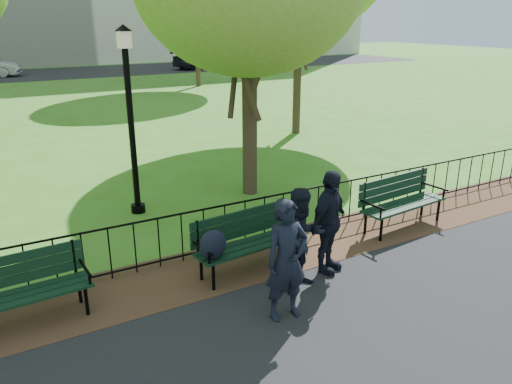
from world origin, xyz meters
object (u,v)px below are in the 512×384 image
park_bench_main (233,239)px  park_bench_right_a (400,196)px  person_left (287,260)px  person_right (329,222)px  lamppost (130,115)px  sedan_dark (202,60)px  person_mid (302,239)px  park_bench_left_a (15,284)px

park_bench_main → park_bench_right_a: (3.77, 0.21, -0.03)m
park_bench_right_a → person_left: person_left is taller
park_bench_main → person_right: size_ratio=1.13×
park_bench_right_a → person_left: bearing=-162.0°
lamppost → sedan_dark: lamppost is taller
person_left → sedan_dark: bearing=70.8°
person_left → person_right: size_ratio=1.01×
park_bench_right_a → person_mid: (-3.02, -0.99, 0.17)m
lamppost → person_left: bearing=-83.1°
park_bench_main → person_right: person_right is taller
person_mid → park_bench_right_a: bearing=18.4°
lamppost → park_bench_left_a: bearing=-128.8°
park_bench_main → lamppost: bearing=92.6°
park_bench_left_a → lamppost: 4.42m
park_bench_main → person_mid: size_ratio=1.22×
park_bench_left_a → sedan_dark: 35.59m
park_bench_main → park_bench_left_a: park_bench_main is taller
person_mid → person_right: size_ratio=0.93×
person_right → sedan_dark: bearing=44.7°
sedan_dark → person_right: bearing=150.7°
park_bench_main → park_bench_right_a: park_bench_right_a is taller
park_bench_main → person_mid: 1.09m
lamppost → sedan_dark: (13.96, 28.24, -1.36)m
park_bench_left_a → person_left: 3.60m
person_left → sedan_dark: 35.72m
park_bench_main → lamppost: lamppost is taller
lamppost → park_bench_right_a: bearing=-37.7°
person_left → park_bench_left_a: bearing=155.9°
park_bench_left_a → park_bench_right_a: 6.87m
park_bench_right_a → person_left: 4.00m
person_mid → sedan_dark: 34.93m
lamppost → person_mid: size_ratio=2.41×
person_left → park_bench_right_a: bearing=26.1°
park_bench_right_a → person_right: bearing=-166.6°
park_bench_right_a → person_right: person_right is taller
park_bench_right_a → person_right: 2.51m
park_bench_main → person_mid: bearing=-52.1°
person_left → person_mid: 0.88m
park_bench_right_a → lamppost: size_ratio=0.52×
person_left → person_mid: size_ratio=1.08×
park_bench_left_a → person_right: size_ratio=1.11×
lamppost → sedan_dark: bearing=63.7°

